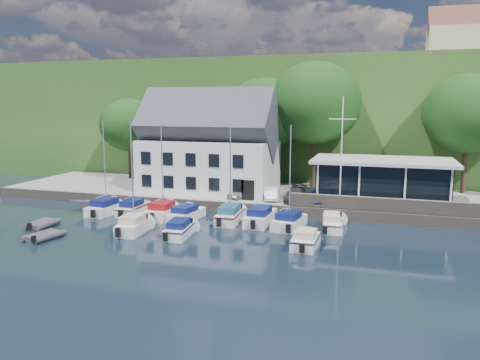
{
  "coord_description": "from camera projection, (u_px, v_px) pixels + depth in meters",
  "views": [
    {
      "loc": [
        10.85,
        -30.69,
        10.48
      ],
      "look_at": [
        -1.24,
        9.0,
        3.58
      ],
      "focal_mm": 35.0,
      "sensor_mm": 36.0,
      "label": 1
    }
  ],
  "objects": [
    {
      "name": "ground",
      "position": [
        220.0,
        249.0,
        33.8
      ],
      "size": [
        180.0,
        180.0,
        0.0
      ],
      "primitive_type": "plane",
      "color": "black",
      "rests_on": "ground"
    },
    {
      "name": "quay",
      "position": [
        274.0,
        196.0,
        50.23
      ],
      "size": [
        60.0,
        13.0,
        1.0
      ],
      "primitive_type": "cube",
      "color": "gray",
      "rests_on": "ground"
    },
    {
      "name": "quay_face",
      "position": [
        259.0,
        209.0,
        44.09
      ],
      "size": [
        60.0,
        0.3,
        1.0
      ],
      "primitive_type": "cube",
      "color": "#675C53",
      "rests_on": "ground"
    },
    {
      "name": "hillside",
      "position": [
        325.0,
        115.0,
        90.99
      ],
      "size": [
        160.0,
        75.0,
        16.0
      ],
      "primitive_type": "cube",
      "color": "#244A1B",
      "rests_on": "ground"
    },
    {
      "name": "field_patch",
      "position": [
        371.0,
        74.0,
        94.9
      ],
      "size": [
        50.0,
        30.0,
        0.3
      ],
      "primitive_type": "cube",
      "color": "#596633",
      "rests_on": "hillside"
    },
    {
      "name": "farmhouse",
      "position": [
        462.0,
        40.0,
        73.24
      ],
      "size": [
        10.4,
        7.0,
        8.2
      ],
      "primitive_type": null,
      "color": "beige",
      "rests_on": "hillside"
    },
    {
      "name": "harbor_building",
      "position": [
        209.0,
        150.0,
        50.5
      ],
      "size": [
        14.4,
        8.2,
        8.7
      ],
      "primitive_type": null,
      "color": "silver",
      "rests_on": "quay"
    },
    {
      "name": "club_pavilion",
      "position": [
        382.0,
        180.0,
        45.23
      ],
      "size": [
        13.2,
        7.2,
        4.1
      ],
      "primitive_type": null,
      "color": "black",
      "rests_on": "quay"
    },
    {
      "name": "seawall",
      "position": [
        393.0,
        205.0,
        40.84
      ],
      "size": [
        18.0,
        0.5,
        1.2
      ],
      "primitive_type": "cube",
      "color": "#675C53",
      "rests_on": "quay"
    },
    {
      "name": "gangway",
      "position": [
        95.0,
        208.0,
        47.03
      ],
      "size": [
        1.2,
        6.0,
        1.4
      ],
      "primitive_type": null,
      "color": "silver",
      "rests_on": "ground"
    },
    {
      "name": "car_silver",
      "position": [
        240.0,
        192.0,
        46.97
      ],
      "size": [
        2.25,
        3.52,
        1.11
      ],
      "primitive_type": "imported",
      "rotation": [
        0.0,
        0.0,
        -0.31
      ],
      "color": "#BABBC0",
      "rests_on": "quay"
    },
    {
      "name": "car_white",
      "position": [
        271.0,
        193.0,
        46.22
      ],
      "size": [
        2.17,
        3.9,
        1.22
      ],
      "primitive_type": "imported",
      "rotation": [
        0.0,
        0.0,
        0.25
      ],
      "color": "white",
      "rests_on": "quay"
    },
    {
      "name": "car_dgrey",
      "position": [
        296.0,
        195.0,
        45.37
      ],
      "size": [
        1.85,
        4.44,
        1.28
      ],
      "primitive_type": "imported",
      "rotation": [
        0.0,
        0.0,
        0.01
      ],
      "color": "#303035",
      "rests_on": "quay"
    },
    {
      "name": "car_blue",
      "position": [
        320.0,
        197.0,
        44.43
      ],
      "size": [
        1.98,
        3.89,
        1.27
      ],
      "primitive_type": "imported",
      "rotation": [
        0.0,
        0.0,
        0.14
      ],
      "color": "navy",
      "rests_on": "quay"
    },
    {
      "name": "flagpole",
      "position": [
        341.0,
        152.0,
        42.44
      ],
      "size": [
        2.4,
        0.2,
        10.0
      ],
      "primitive_type": null,
      "color": "silver",
      "rests_on": "quay"
    },
    {
      "name": "tree_0",
      "position": [
        129.0,
        138.0,
        58.79
      ],
      "size": [
        7.32,
        7.32,
        10.0
      ],
      "primitive_type": null,
      "color": "#143710",
      "rests_on": "quay"
    },
    {
      "name": "tree_1",
      "position": [
        177.0,
        139.0,
        57.01
      ],
      "size": [
        7.35,
        7.35,
        10.05
      ],
      "primitive_type": null,
      "color": "#143710",
      "rests_on": "quay"
    },
    {
      "name": "tree_2",
      "position": [
        264.0,
        131.0,
        54.11
      ],
      "size": [
        9.01,
        9.01,
        12.31
      ],
      "primitive_type": null,
      "color": "#143710",
      "rests_on": "quay"
    },
    {
      "name": "tree_3",
      "position": [
        314.0,
        125.0,
        52.39
      ],
      "size": [
        10.25,
        10.25,
        14.01
      ],
      "primitive_type": null,
      "color": "#143710",
      "rests_on": "quay"
    },
    {
      "name": "tree_5",
      "position": [
        467.0,
        134.0,
        48.58
      ],
      "size": [
        9.14,
        9.14,
        12.49
      ],
      "primitive_type": null,
      "color": "#143710",
      "rests_on": "quay"
    },
    {
      "name": "boat_r1_0",
      "position": [
        105.0,
        167.0,
        43.9
      ],
      "size": [
        2.52,
        6.62,
        8.98
      ],
      "primitive_type": null,
      "rotation": [
        0.0,
        0.0,
        -0.07
      ],
      "color": "silver",
      "rests_on": "ground"
    },
    {
      "name": "boat_r1_1",
      "position": [
        132.0,
        168.0,
        43.67
      ],
      "size": [
        1.79,
        5.98,
        8.79
      ],
      "primitive_type": null,
      "rotation": [
        0.0,
        0.0,
        -0.0
      ],
      "color": "silver",
      "rests_on": "ground"
    },
    {
      "name": "boat_r1_2",
      "position": [
        162.0,
        168.0,
        42.32
      ],
      "size": [
        2.22,
        5.95,
        9.27
      ],
      "primitive_type": null,
      "rotation": [
        0.0,
        0.0,
        -0.0
      ],
      "color": "silver",
      "rests_on": "ground"
    },
    {
      "name": "boat_r1_3",
      "position": [
        186.0,
        212.0,
        42.16
      ],
      "size": [
        2.73,
        6.29,
        1.35
      ],
      "primitive_type": null,
      "rotation": [
        0.0,
        0.0,
        -0.12
      ],
      "color": "silver",
      "rests_on": "ground"
    },
    {
      "name": "boat_r1_4",
      "position": [
        230.0,
        170.0,
        40.89
      ],
      "size": [
        2.35,
        7.06,
        9.36
      ],
      "primitive_type": null,
      "rotation": [
        0.0,
        0.0,
        0.06
      ],
      "color": "silver",
      "rests_on": "ground"
    },
    {
      "name": "boat_r1_5",
      "position": [
        260.0,
        215.0,
        40.8
      ],
      "size": [
        2.18,
        6.88,
        1.54
      ],
      "primitive_type": null,
      "rotation": [
        0.0,
        0.0,
        -0.02
      ],
      "color": "silver",
      "rests_on": "ground"
    },
    {
      "name": "boat_r1_6",
      "position": [
        290.0,
        176.0,
        38.77
      ],
      "size": [
        3.01,
        6.0,
        8.87
      ],
      "primitive_type": null,
      "rotation": [
        0.0,
        0.0,
        -0.16
      ],
      "color": "silver",
      "rests_on": "ground"
    },
    {
      "name": "boat_r1_7",
      "position": [
        332.0,
        221.0,
        39.14
      ],
      "size": [
        2.48,
        6.38,
        1.35
      ],
      "primitive_type": null,
      "rotation": [
        0.0,
        0.0,
        0.13
      ],
      "color": "silver",
      "rests_on": "ground"
    },
    {
      "name": "boat_r2_1",
      "position": [
        132.0,
        177.0,
        37.36
      ],
      "size": [
        2.41,
        5.73,
        9.19
      ],
      "primitive_type": null,
      "rotation": [
        0.0,
        0.0,
        0.09
      ],
      "color": "silver",
      "rests_on": "ground"
    },
    {
      "name": "boat_r2_2",
      "position": [
        180.0,
        228.0,
        37.06
      ],
      "size": [
        2.33,
        5.86,
        1.36
      ],
      "primitive_type": null,
      "rotation": [
        0.0,
        0.0,
        0.1
      ],
      "color": "silver",
      "rests_on": "ground"
    },
    {
      "name": "boat_r2_4",
      "position": [
        306.0,
        238.0,
        34.09
      ],
      "size": [
        1.99,
        4.82,
        1.36
      ],
      "primitive_type": null,
      "rotation": [
        0.0,
        0.0,
        -0.02
      ],
      "color": "silver",
      "rests_on": "ground"
    },
    {
      "name": "dinghy_0",
      "position": [
        42.0,
        223.0,
        39.66
      ],
      "size": [
        1.94,
        3.13,
        0.72
      ],
      "primitive_type": null,
      "rotation": [
        0.0,
        0.0,
        0.03
      ],
      "color": "#39393E",
      "rests_on": "ground"
    },
    {
      "name": "dinghy_1",
      "position": [
        43.0,
        235.0,
        36.12
      ],
      "size": [
        2.33,
        3.27,
        0.7
      ],
      "primitive_type": null,
      "rotation": [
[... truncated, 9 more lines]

